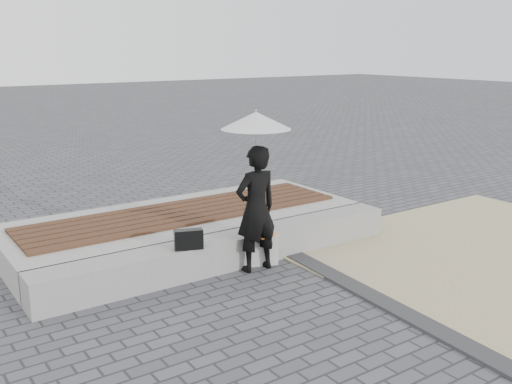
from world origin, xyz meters
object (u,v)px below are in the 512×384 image
parasol (256,121)px  canvas_tote (262,249)px  woman (256,209)px  handbag (189,239)px  seating_ledge (229,250)px

parasol → canvas_tote: (0.17, 0.10, -1.67)m
woman → parasol: 1.08m
canvas_tote → handbag: bearing=-161.8°
seating_ledge → canvas_tote: canvas_tote is taller
handbag → seating_ledge: bearing=33.8°
woman → parasol: (0.00, 0.00, 1.08)m
handbag → canvas_tote: 1.08m
woman → parasol: parasol is taller
seating_ledge → parasol: 1.71m
canvas_tote → parasol: bearing=-127.7°
seating_ledge → woman: bearing=-57.4°
woman → handbag: 0.91m
seating_ledge → handbag: handbag is taller
woman → handbag: size_ratio=4.67×
seating_ledge → parasol: bearing=-57.4°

